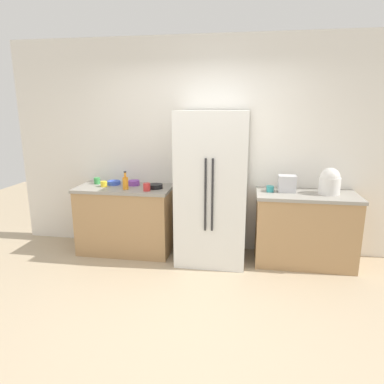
{
  "coord_description": "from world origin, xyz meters",
  "views": [
    {
      "loc": [
        0.6,
        -2.85,
        1.9
      ],
      "look_at": [
        0.08,
        0.4,
        1.09
      ],
      "focal_mm": 32.09,
      "sensor_mm": 36.0,
      "label": 1
    }
  ],
  "objects_px": {
    "cup_c": "(97,181)",
    "cup_a": "(104,184)",
    "cup_b": "(270,189)",
    "bowl_c": "(156,186)",
    "rice_cooker": "(330,182)",
    "bowl_a": "(134,183)",
    "toaster": "(287,184)",
    "refrigerator": "(212,188)",
    "bottle_a": "(125,183)",
    "cup_d": "(147,187)",
    "bowl_b": "(114,183)"
  },
  "relations": [
    {
      "from": "cup_c",
      "to": "cup_a",
      "type": "bearing_deg",
      "value": -42.27
    },
    {
      "from": "cup_b",
      "to": "bowl_c",
      "type": "distance_m",
      "value": 1.44
    },
    {
      "from": "rice_cooker",
      "to": "bowl_a",
      "type": "distance_m",
      "value": 2.47
    },
    {
      "from": "toaster",
      "to": "cup_b",
      "type": "height_order",
      "value": "toaster"
    },
    {
      "from": "refrigerator",
      "to": "bottle_a",
      "type": "bearing_deg",
      "value": -176.56
    },
    {
      "from": "refrigerator",
      "to": "cup_a",
      "type": "relative_size",
      "value": 21.8
    },
    {
      "from": "cup_a",
      "to": "cup_c",
      "type": "bearing_deg",
      "value": 137.73
    },
    {
      "from": "refrigerator",
      "to": "cup_a",
      "type": "xyz_separation_m",
      "value": [
        -1.43,
        0.03,
        -0.01
      ]
    },
    {
      "from": "bottle_a",
      "to": "refrigerator",
      "type": "bearing_deg",
      "value": 3.44
    },
    {
      "from": "cup_d",
      "to": "bowl_c",
      "type": "height_order",
      "value": "cup_d"
    },
    {
      "from": "rice_cooker",
      "to": "bottle_a",
      "type": "xyz_separation_m",
      "value": [
        -2.49,
        -0.16,
        -0.06
      ]
    },
    {
      "from": "cup_a",
      "to": "rice_cooker",
      "type": "bearing_deg",
      "value": 1.33
    },
    {
      "from": "bottle_a",
      "to": "cup_d",
      "type": "relative_size",
      "value": 2.37
    },
    {
      "from": "cup_b",
      "to": "rice_cooker",
      "type": "bearing_deg",
      "value": 1.12
    },
    {
      "from": "cup_c",
      "to": "cup_d",
      "type": "height_order",
      "value": "cup_d"
    },
    {
      "from": "cup_b",
      "to": "bowl_c",
      "type": "height_order",
      "value": "cup_b"
    },
    {
      "from": "refrigerator",
      "to": "rice_cooker",
      "type": "xyz_separation_m",
      "value": [
        1.4,
        0.1,
        0.11
      ]
    },
    {
      "from": "bottle_a",
      "to": "cup_c",
      "type": "height_order",
      "value": "bottle_a"
    },
    {
      "from": "bowl_c",
      "to": "cup_a",
      "type": "bearing_deg",
      "value": -178.95
    },
    {
      "from": "cup_d",
      "to": "rice_cooker",
      "type": "bearing_deg",
      "value": 5.29
    },
    {
      "from": "cup_a",
      "to": "cup_d",
      "type": "xyz_separation_m",
      "value": [
        0.62,
        -0.14,
        0.01
      ]
    },
    {
      "from": "refrigerator",
      "to": "cup_c",
      "type": "xyz_separation_m",
      "value": [
        -1.59,
        0.18,
        0.0
      ]
    },
    {
      "from": "cup_c",
      "to": "bowl_b",
      "type": "relative_size",
      "value": 0.48
    },
    {
      "from": "bowl_c",
      "to": "cup_c",
      "type": "bearing_deg",
      "value": 171.21
    },
    {
      "from": "bowl_c",
      "to": "rice_cooker",
      "type": "bearing_deg",
      "value": 1.42
    },
    {
      "from": "cup_a",
      "to": "cup_c",
      "type": "height_order",
      "value": "cup_c"
    },
    {
      "from": "cup_a",
      "to": "refrigerator",
      "type": "bearing_deg",
      "value": -1.25
    },
    {
      "from": "toaster",
      "to": "rice_cooker",
      "type": "relative_size",
      "value": 0.66
    },
    {
      "from": "bottle_a",
      "to": "bowl_b",
      "type": "relative_size",
      "value": 1.32
    },
    {
      "from": "cup_b",
      "to": "cup_c",
      "type": "relative_size",
      "value": 1.07
    },
    {
      "from": "bottle_a",
      "to": "cup_b",
      "type": "height_order",
      "value": "bottle_a"
    },
    {
      "from": "bowl_c",
      "to": "cup_d",
      "type": "bearing_deg",
      "value": -115.51
    },
    {
      "from": "cup_a",
      "to": "bottle_a",
      "type": "bearing_deg",
      "value": -16.21
    },
    {
      "from": "toaster",
      "to": "cup_a",
      "type": "bearing_deg",
      "value": -177.55
    },
    {
      "from": "cup_a",
      "to": "bowl_b",
      "type": "bearing_deg",
      "value": 60.3
    },
    {
      "from": "cup_d",
      "to": "bowl_b",
      "type": "xyz_separation_m",
      "value": [
        -0.54,
        0.28,
        -0.02
      ]
    },
    {
      "from": "rice_cooker",
      "to": "bottle_a",
      "type": "height_order",
      "value": "rice_cooker"
    },
    {
      "from": "toaster",
      "to": "bottle_a",
      "type": "relative_size",
      "value": 0.91
    },
    {
      "from": "rice_cooker",
      "to": "bowl_b",
      "type": "distance_m",
      "value": 2.75
    },
    {
      "from": "toaster",
      "to": "cup_a",
      "type": "height_order",
      "value": "toaster"
    },
    {
      "from": "cup_c",
      "to": "bowl_a",
      "type": "distance_m",
      "value": 0.52
    },
    {
      "from": "rice_cooker",
      "to": "cup_d",
      "type": "relative_size",
      "value": 3.24
    },
    {
      "from": "bowl_a",
      "to": "toaster",
      "type": "bearing_deg",
      "value": -1.23
    },
    {
      "from": "bottle_a",
      "to": "bowl_c",
      "type": "height_order",
      "value": "bottle_a"
    },
    {
      "from": "cup_b",
      "to": "bowl_c",
      "type": "bearing_deg",
      "value": -178.44
    },
    {
      "from": "cup_a",
      "to": "cup_c",
      "type": "xyz_separation_m",
      "value": [
        -0.16,
        0.15,
        0.01
      ]
    },
    {
      "from": "cup_c",
      "to": "cup_d",
      "type": "xyz_separation_m",
      "value": [
        0.78,
        -0.28,
        0.01
      ]
    },
    {
      "from": "toaster",
      "to": "rice_cooker",
      "type": "distance_m",
      "value": 0.49
    },
    {
      "from": "bottle_a",
      "to": "bowl_b",
      "type": "xyz_separation_m",
      "value": [
        -0.25,
        0.24,
        -0.06
      ]
    },
    {
      "from": "bowl_a",
      "to": "bowl_c",
      "type": "xyz_separation_m",
      "value": [
        0.33,
        -0.13,
        -0.01
      ]
    }
  ]
}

